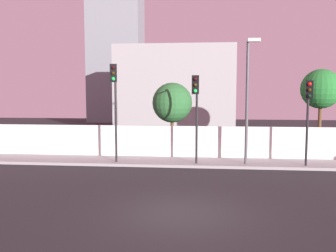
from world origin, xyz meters
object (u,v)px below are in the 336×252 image
object	(u,v)px
traffic_light_center	(115,93)
street_lamp_curbside	(248,92)
traffic_light_left	(308,104)
traffic_light_right	(196,100)
roadside_tree_midleft	(321,89)
roadside_tree_leftmost	(172,103)

from	to	relation	value
traffic_light_center	street_lamp_curbside	size ratio (longest dim) A/B	0.81
street_lamp_curbside	traffic_light_left	bearing A→B (deg)	-10.14
traffic_light_left	traffic_light_right	size ratio (longest dim) A/B	0.95
traffic_light_right	roadside_tree_midleft	world-z (taller)	roadside_tree_midleft
roadside_tree_leftmost	roadside_tree_midleft	bearing A→B (deg)	0.00
traffic_light_right	street_lamp_curbside	size ratio (longest dim) A/B	0.72
traffic_light_left	street_lamp_curbside	xyz separation A→B (m)	(-2.89, 0.52, 0.60)
street_lamp_curbside	traffic_light_center	bearing A→B (deg)	-175.10
roadside_tree_midleft	street_lamp_curbside	bearing A→B (deg)	-145.18
street_lamp_curbside	roadside_tree_leftmost	bearing A→B (deg)	142.57
traffic_light_center	roadside_tree_leftmost	size ratio (longest dim) A/B	1.15
street_lamp_curbside	roadside_tree_midleft	distance (m)	5.61
traffic_light_right	street_lamp_curbside	bearing A→B (deg)	17.34
street_lamp_curbside	roadside_tree_midleft	xyz separation A→B (m)	(4.61, 3.20, 0.16)
traffic_light_left	traffic_light_right	xyz separation A→B (m)	(-5.53, -0.31, 0.19)
traffic_light_left	street_lamp_curbside	size ratio (longest dim) A/B	0.68
roadside_tree_midleft	traffic_light_center	bearing A→B (deg)	-161.68
street_lamp_curbside	roadside_tree_leftmost	world-z (taller)	street_lamp_curbside
roadside_tree_leftmost	street_lamp_curbside	bearing A→B (deg)	-37.43
street_lamp_curbside	roadside_tree_midleft	bearing A→B (deg)	34.82
traffic_light_left	roadside_tree_midleft	distance (m)	4.17
traffic_light_left	traffic_light_right	world-z (taller)	traffic_light_right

